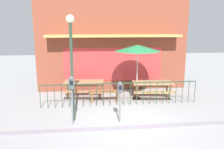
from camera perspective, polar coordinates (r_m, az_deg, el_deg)
name	(u,v)px	position (r m, az deg, el deg)	size (l,w,h in m)	color
ground	(128,122)	(7.92, 4.04, -11.95)	(40.00, 40.00, 0.00)	#97989B
pub_storefront	(113,36)	(11.57, 0.26, 9.82)	(7.74, 1.25, 5.59)	#481D11
patio_fence_front	(121,90)	(9.27, 2.19, -3.98)	(6.53, 0.04, 0.97)	#273F2C
picnic_table_left	(84,85)	(10.42, -7.16, -2.56)	(1.91, 1.50, 0.79)	#9D754F
picnic_table_right	(152,85)	(10.36, 10.28, -2.74)	(1.93, 1.54, 0.79)	#A0764F
patio_umbrella	(138,48)	(9.92, 6.58, 6.65)	(1.99, 1.99, 2.46)	black
patio_bench	(105,94)	(9.80, -1.87, -4.98)	(1.42, 0.41, 0.48)	#925B37
parking_meter_near	(120,91)	(7.49, 2.05, -4.28)	(0.18, 0.17, 1.44)	slate
parking_meter_far	(72,87)	(7.42, -10.27, -3.27)	(0.18, 0.17, 1.66)	slate
street_lamp	(71,53)	(7.53, -10.34, 5.52)	(0.28, 0.28, 3.61)	#2A4230
curb_edge	(131,128)	(7.46, 4.78, -13.52)	(10.84, 0.20, 0.11)	gray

